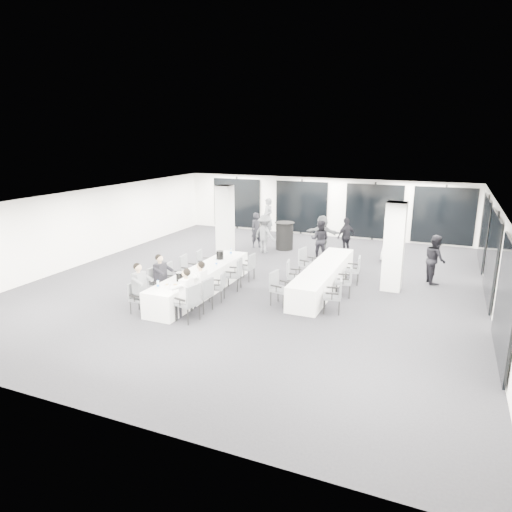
{
  "coord_description": "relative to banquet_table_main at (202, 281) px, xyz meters",
  "views": [
    {
      "loc": [
        5.6,
        -13.4,
        4.78
      ],
      "look_at": [
        0.03,
        -0.2,
        0.96
      ],
      "focal_mm": 32.0,
      "sensor_mm": 36.0,
      "label": 1
    }
  ],
  "objects": [
    {
      "name": "chair_side_right_far",
      "position": [
        4.2,
        2.76,
        0.15
      ],
      "size": [
        0.52,
        0.56,
        0.93
      ],
      "rotation": [
        0.0,
        0.0,
        1.7
      ],
      "color": "#52565A",
      "rests_on": "floor"
    },
    {
      "name": "chair_side_left_near",
      "position": [
        2.54,
        -0.02,
        0.18
      ],
      "size": [
        0.57,
        0.61,
        0.98
      ],
      "rotation": [
        0.0,
        0.0,
        -1.75
      ],
      "color": "#52565A",
      "rests_on": "floor"
    },
    {
      "name": "seated_guest_c",
      "position": [
        0.67,
        -2.08,
        0.44
      ],
      "size": [
        0.5,
        0.38,
        1.44
      ],
      "rotation": [
        0.0,
        0.0,
        1.57
      ],
      "color": "white",
      "rests_on": "floor"
    },
    {
      "name": "standing_guest_b",
      "position": [
        2.3,
        5.39,
        0.5
      ],
      "size": [
        0.86,
        0.53,
        1.75
      ],
      "primitive_type": "imported",
      "rotation": [
        0.0,
        0.0,
        3.16
      ],
      "color": "black",
      "rests_on": "floor"
    },
    {
      "name": "chair_main_right_far",
      "position": [
        0.83,
        1.72,
        0.15
      ],
      "size": [
        0.49,
        0.54,
        0.93
      ],
      "rotation": [
        0.0,
        0.0,
        1.52
      ],
      "color": "#52565A",
      "rests_on": "floor"
    },
    {
      "name": "ice_bucket_far",
      "position": [
        -0.04,
        1.34,
        0.51
      ],
      "size": [
        0.25,
        0.25,
        0.28
      ],
      "primitive_type": "cylinder",
      "color": "black",
      "rests_on": "banquet_table_main"
    },
    {
      "name": "standing_guest_c",
      "position": [
        -0.08,
        5.45,
        0.52
      ],
      "size": [
        1.29,
        0.94,
        1.8
      ],
      "primitive_type": "imported",
      "rotation": [
        0.0,
        0.0,
        2.8
      ],
      "color": "#575A5F",
      "rests_on": "floor"
    },
    {
      "name": "standing_guest_a",
      "position": [
        -0.72,
        6.13,
        0.5
      ],
      "size": [
        0.8,
        0.82,
        1.74
      ],
      "primitive_type": "imported",
      "rotation": [
        0.0,
        0.0,
        0.89
      ],
      "color": "black",
      "rests_on": "floor"
    },
    {
      "name": "cocktail_table",
      "position": [
        0.5,
        6.3,
        0.22
      ],
      "size": [
        0.85,
        0.85,
        1.17
      ],
      "color": "black",
      "rests_on": "floor"
    },
    {
      "name": "water_bottle_b",
      "position": [
        0.23,
        0.56,
        0.48
      ],
      "size": [
        0.07,
        0.07,
        0.2
      ],
      "primitive_type": "cylinder",
      "color": "silver",
      "rests_on": "banquet_table_main"
    },
    {
      "name": "seated_guest_a",
      "position": [
        -0.67,
        -2.13,
        0.44
      ],
      "size": [
        0.5,
        0.38,
        1.44
      ],
      "rotation": [
        0.0,
        0.0,
        -1.57
      ],
      "color": "#575A5F",
      "rests_on": "floor"
    },
    {
      "name": "water_bottle_c",
      "position": [
        0.07,
        1.95,
        0.49
      ],
      "size": [
        0.07,
        0.07,
        0.22
      ],
      "primitive_type": "cylinder",
      "color": "silver",
      "rests_on": "banquet_table_main"
    },
    {
      "name": "chair_main_right_fourth",
      "position": [
        0.84,
        0.68,
        0.2
      ],
      "size": [
        0.58,
        0.62,
        1.0
      ],
      "rotation": [
        0.0,
        0.0,
        1.74
      ],
      "color": "#52565A",
      "rests_on": "floor"
    },
    {
      "name": "ice_bucket_near",
      "position": [
        -0.0,
        -1.21,
        0.5
      ],
      "size": [
        0.22,
        0.22,
        0.25
      ],
      "primitive_type": "cylinder",
      "color": "black",
      "rests_on": "banquet_table_main"
    },
    {
      "name": "plate_b",
      "position": [
        0.07,
        -1.58,
        0.39
      ],
      "size": [
        0.19,
        0.19,
        0.03
      ],
      "color": "white",
      "rests_on": "banquet_table_main"
    },
    {
      "name": "column_right",
      "position": [
        5.4,
        2.64,
        1.02
      ],
      "size": [
        0.6,
        0.6,
        2.8
      ],
      "primitive_type": "cube",
      "color": "silver",
      "rests_on": "floor"
    },
    {
      "name": "chair_side_right_near",
      "position": [
        4.2,
        0.01,
        0.18
      ],
      "size": [
        0.58,
        0.61,
        0.97
      ],
      "rotation": [
        0.0,
        0.0,
        1.77
      ],
      "color": "#52565A",
      "rests_on": "floor"
    },
    {
      "name": "standing_guest_h",
      "position": [
        6.6,
        3.89,
        0.54
      ],
      "size": [
        0.82,
        1.02,
        1.84
      ],
      "primitive_type": "imported",
      "rotation": [
        0.0,
        0.0,
        1.93
      ],
      "color": "black",
      "rests_on": "floor"
    },
    {
      "name": "banquet_table_main",
      "position": [
        0.0,
        0.0,
        0.0
      ],
      "size": [
        0.9,
        5.0,
        0.75
      ],
      "primitive_type": "cube",
      "color": "white",
      "rests_on": "floor"
    },
    {
      "name": "plate_a",
      "position": [
        -0.13,
        -1.66,
        0.39
      ],
      "size": [
        0.19,
        0.19,
        0.03
      ],
      "color": "white",
      "rests_on": "banquet_table_main"
    },
    {
      "name": "seated_guest_d",
      "position": [
        0.67,
        -1.32,
        0.44
      ],
      "size": [
        0.5,
        0.38,
        1.44
      ],
      "rotation": [
        0.0,
        0.0,
        1.57
      ],
      "color": "white",
      "rests_on": "floor"
    },
    {
      "name": "chair_main_left_fourth",
      "position": [
        -0.84,
        0.55,
        0.18
      ],
      "size": [
        0.53,
        0.58,
        0.98
      ],
      "rotation": [
        0.0,
        0.0,
        -1.49
      ],
      "color": "#52565A",
      "rests_on": "floor"
    },
    {
      "name": "chair_main_right_mid",
      "position": [
        0.82,
        -0.42,
        0.12
      ],
      "size": [
        0.52,
        0.55,
        0.86
      ],
      "rotation": [
        0.0,
        0.0,
        1.8
      ],
      "color": "#52565A",
      "rests_on": "floor"
    },
    {
      "name": "wine_glass",
      "position": [
        0.15,
        -1.99,
        0.54
      ],
      "size": [
        0.08,
        0.08,
        0.21
      ],
      "color": "silver",
      "rests_on": "banquet_table_main"
    },
    {
      "name": "chair_main_left_far",
      "position": [
        -0.83,
        1.56,
        0.14
      ],
      "size": [
        0.53,
        0.56,
        0.91
      ],
      "rotation": [
        0.0,
        0.0,
        -1.41
      ],
      "color": "#52565A",
      "rests_on": "floor"
    },
    {
      "name": "plate_c",
      "position": [
        0.13,
        -0.56,
        0.39
      ],
      "size": [
        0.2,
        0.2,
        0.03
      ],
      "color": "white",
      "rests_on": "banquet_table_main"
    },
    {
      "name": "standing_guest_g",
      "position": [
        -1.14,
        8.51,
        0.67
      ],
      "size": [
        0.98,
        0.95,
        2.09
      ],
      "primitive_type": "imported",
      "rotation": [
        0.0,
        0.0,
        -0.66
      ],
      "color": "#575A5F",
      "rests_on": "floor"
    },
    {
      "name": "chair_main_left_mid",
      "position": [
        -0.83,
        -0.33,
        0.17
      ],
      "size": [
        0.53,
        0.58,
        0.95
      ],
      "rotation": [
        0.0,
        0.0,
        -1.45
      ],
      "color": "#52565A",
      "rests_on": "floor"
    },
    {
      "name": "room",
      "position": [
        2.08,
        2.75,
        1.01
      ],
      "size": [
        14.04,
        16.04,
        2.84
      ],
      "color": "black",
      "rests_on": "ground"
    },
    {
      "name": "water_bottle_a",
      "position": [
        -0.2,
        -2.01,
        0.49
      ],
      "size": [
        0.07,
        0.07,
        0.22
      ],
      "primitive_type": "cylinder",
      "color": "silver",
      "rests_on": "banquet_table_main"
    },
    {
      "name": "chair_main_left_second",
      "position": [
        -0.84,
        -1.1,
        0.2
      ],
      "size": [
        0.59,
        0.63,
        1.01
      ],
      "rotation": [
        0.0,
        0.0,
        -1.73
      ],
      "color": "#52565A",
      "rests_on": "floor"
    },
    {
      "name": "chair_main_right_near",
      "position": [
        0.84,
        -2.1,
        0.22
      ],
      "size": [
        0.63,
        0.66,
        1.04
      ],
      "rotation": [
        0.0,
        0.0,
        1.33
      ],
      "color": "#52565A",
      "rests_on": "floor"
    },
    {
      "name": "chair_side_left_far",
      "position": [
        2.53,
        2.76,
        0.21
      ],
      "size": [
        0.62,
        0.65,
        1.03
      ],
      "rotation": [
        0.0,
        0.0,
        -1.79
      ],
      "color": "#52565A",
      "rests_on": "floor"
    },
    {
      "name": "seated_guest_b",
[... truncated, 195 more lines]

